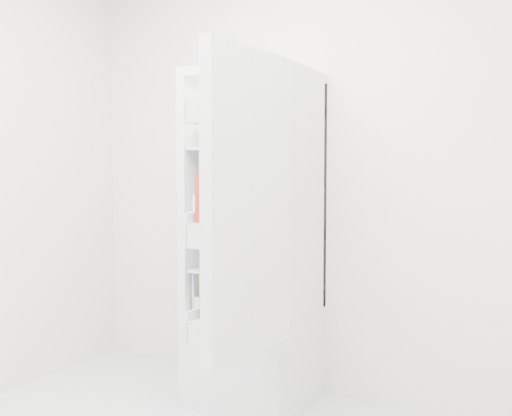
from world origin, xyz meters
The scene contains 19 objects.
room_walls centered at (0.00, 0.00, 1.59)m, with size 3.02×3.02×2.61m.
refrigerator centered at (-0.20, 1.25, 0.67)m, with size 0.60×0.60×1.80m.
shelf_low centered at (-0.20, 1.19, 0.74)m, with size 0.49×0.53×0.01m, color silver.
shelf_mid centered at (-0.20, 1.19, 1.05)m, with size 0.49×0.53×0.01m, color silver.
shelf_top centered at (-0.20, 1.19, 1.38)m, with size 0.49×0.53×0.01m, color silver.
crisper_left centered at (-0.32, 1.19, 0.61)m, with size 0.23×0.46×0.22m, color silver, non-canonical shape.
crisper_right centered at (-0.08, 1.19, 0.61)m, with size 0.23×0.46×0.22m, color silver, non-canonical shape.
condiment_jars centered at (-0.22, 1.10, 1.43)m, with size 0.46×0.32×0.08m.
squeeze_bottle centered at (-0.05, 1.27, 1.47)m, with size 0.05×0.05×0.16m, color white.
tub_white centered at (-0.35, 0.99, 1.10)m, with size 0.13×0.13×0.08m, color white.
tin_red centered at (-0.01, 1.00, 1.09)m, with size 0.10×0.10×0.07m, color red.
foil_tray centered at (-0.34, 1.37, 1.08)m, with size 0.18×0.13×0.04m, color silver.
red_cabbage centered at (-0.11, 1.15, 0.84)m, with size 0.18×0.18×0.18m, color #521C53.
bell_pepper centered at (-0.19, 0.97, 0.80)m, with size 0.10×0.10×0.10m, color red.
mushroom_bowl centered at (-0.34, 1.18, 0.78)m, with size 0.16×0.16×0.07m, color #92BCD9.
salad_bag centered at (-0.02, 0.97, 0.80)m, with size 0.10×0.10×0.10m, color #A5B487.
citrus_pile centered at (-0.32, 1.16, 0.58)m, with size 0.20×0.31×0.16m.
veg_pile centered at (-0.07, 1.18, 0.56)m, with size 0.16×0.30×0.10m.
fridge_door centered at (0.08, 0.61, 1.09)m, with size 0.20×0.60×1.30m.
Camera 1 is at (1.31, -1.48, 1.25)m, focal length 40.00 mm.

